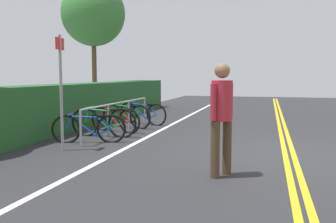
{
  "coord_description": "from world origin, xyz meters",
  "views": [
    {
      "loc": [
        -7.63,
        0.43,
        1.56
      ],
      "look_at": [
        1.22,
        2.81,
        0.65
      ],
      "focal_mm": 39.86,
      "sensor_mm": 36.0,
      "label": 1
    }
  ],
  "objects": [
    {
      "name": "centre_line_yellow_inner",
      "position": [
        0.0,
        -0.08,
        0.0
      ],
      "size": [
        35.09,
        0.1,
        0.0
      ],
      "primitive_type": "cube",
      "color": "gold",
      "rests_on": "ground_plane"
    },
    {
      "name": "bicycle_0",
      "position": [
        0.06,
        4.38,
        0.33
      ],
      "size": [
        0.62,
        1.65,
        0.7
      ],
      "color": "black",
      "rests_on": "ground_plane"
    },
    {
      "name": "bike_rack",
      "position": [
        1.76,
        4.34,
        0.6
      ],
      "size": [
        4.39,
        0.05,
        0.82
      ],
      "color": "#9EA0A5",
      "rests_on": "ground_plane"
    },
    {
      "name": "tree_mid",
      "position": [
        7.5,
        7.88,
        4.19
      ],
      "size": [
        2.76,
        2.76,
        5.6
      ],
      "color": "brown",
      "rests_on": "ground_plane"
    },
    {
      "name": "hedge_backdrop",
      "position": [
        3.26,
        6.03,
        0.64
      ],
      "size": [
        13.34,
        1.01,
        1.29
      ],
      "primitive_type": "cube",
      "color": "#235626",
      "rests_on": "ground_plane"
    },
    {
      "name": "bicycle_4",
      "position": [
        3.38,
        4.23,
        0.34
      ],
      "size": [
        0.62,
        1.73,
        0.73
      ],
      "color": "black",
      "rests_on": "ground_plane"
    },
    {
      "name": "pedestrian",
      "position": [
        -2.0,
        1.1,
        1.0
      ],
      "size": [
        0.43,
        0.32,
        1.73
      ],
      "color": "#4C3826",
      "rests_on": "ground_plane"
    },
    {
      "name": "ground_plane",
      "position": [
        0.0,
        0.0,
        -0.03
      ],
      "size": [
        38.99,
        12.77,
        0.05
      ],
      "primitive_type": "cube",
      "color": "#2B2B2D"
    },
    {
      "name": "bike_lane_stripe_white",
      "position": [
        0.0,
        3.33,
        0.0
      ],
      "size": [
        35.09,
        0.12,
        0.0
      ],
      "primitive_type": "cube",
      "color": "white",
      "rests_on": "ground_plane"
    },
    {
      "name": "bicycle_1",
      "position": [
        0.91,
        4.41,
        0.36
      ],
      "size": [
        0.46,
        1.75,
        0.78
      ],
      "color": "black",
      "rests_on": "ground_plane"
    },
    {
      "name": "centre_line_yellow_outer",
      "position": [
        0.0,
        0.08,
        0.0
      ],
      "size": [
        35.09,
        0.1,
        0.0
      ],
      "primitive_type": "cube",
      "color": "gold",
      "rests_on": "ground_plane"
    },
    {
      "name": "sign_post_near",
      "position": [
        -0.9,
        4.49,
        1.41
      ],
      "size": [
        0.36,
        0.08,
        2.35
      ],
      "color": "gray",
      "rests_on": "ground_plane"
    },
    {
      "name": "bicycle_2",
      "position": [
        1.74,
        4.45,
        0.33
      ],
      "size": [
        0.59,
        1.63,
        0.72
      ],
      "color": "black",
      "rests_on": "ground_plane"
    },
    {
      "name": "bicycle_3",
      "position": [
        2.58,
        4.46,
        0.35
      ],
      "size": [
        0.57,
        1.68,
        0.74
      ],
      "color": "black",
      "rests_on": "ground_plane"
    }
  ]
}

